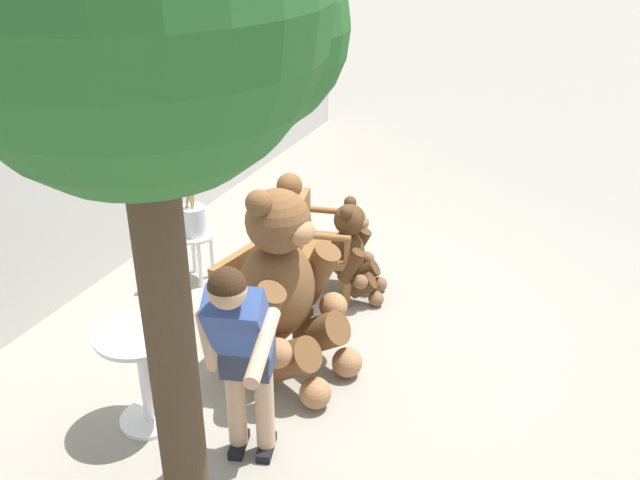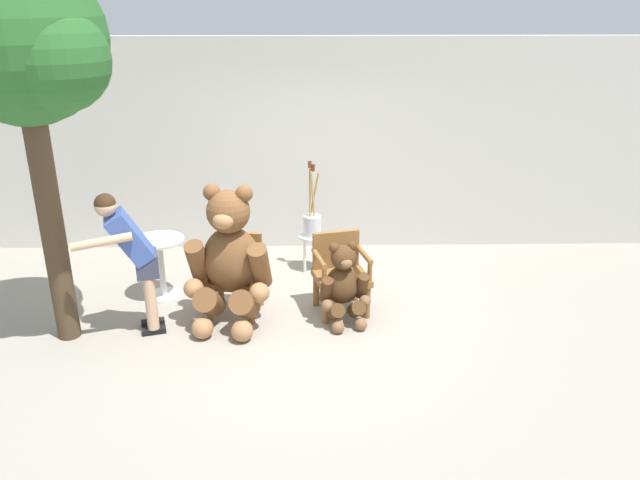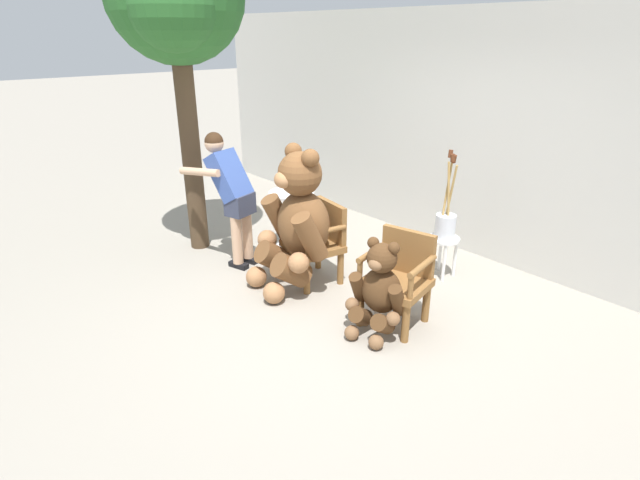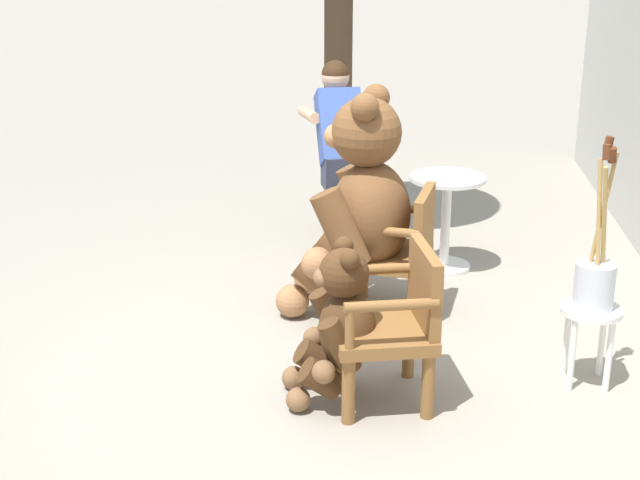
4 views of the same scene
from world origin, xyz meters
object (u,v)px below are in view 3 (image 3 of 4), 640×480
object	(u,v)px
wooden_chair_left	(318,240)
person_visitor	(231,189)
teddy_bear_large	(297,221)
teddy_bear_small	(379,289)
white_stool	(443,246)
patio_tree	(175,0)
round_side_table	(292,213)
brush_bucket	(446,221)
wooden_chair_right	(398,276)

from	to	relation	value
wooden_chair_left	person_visitor	distance (m)	1.15
wooden_chair_left	teddy_bear_large	world-z (taller)	teddy_bear_large
teddy_bear_small	white_stool	bearing A→B (deg)	102.88
white_stool	patio_tree	distance (m)	3.86
wooden_chair_left	teddy_bear_large	distance (m)	0.38
person_visitor	round_side_table	bearing A→B (deg)	85.32
teddy_bear_large	teddy_bear_small	bearing A→B (deg)	-1.32
wooden_chair_left	round_side_table	world-z (taller)	wooden_chair_left
teddy_bear_large	brush_bucket	size ratio (longest dim) A/B	1.57
teddy_bear_large	person_visitor	world-z (taller)	person_visitor
white_stool	brush_bucket	size ratio (longest dim) A/B	0.48
wooden_chair_left	teddy_bear_small	distance (m)	1.20
brush_bucket	person_visitor	bearing A→B (deg)	-139.34
wooden_chair_left	brush_bucket	distance (m)	1.39
teddy_bear_large	white_stool	size ratio (longest dim) A/B	3.27
teddy_bear_large	person_visitor	xyz separation A→B (m)	(-0.93, -0.20, 0.17)
wooden_chair_right	patio_tree	distance (m)	3.67
wooden_chair_left	round_side_table	size ratio (longest dim) A/B	1.19
teddy_bear_large	brush_bucket	world-z (taller)	teddy_bear_large
white_stool	patio_tree	world-z (taller)	patio_tree
patio_tree	white_stool	bearing A→B (deg)	34.11
teddy_bear_small	teddy_bear_large	bearing A→B (deg)	178.68
wooden_chair_right	round_side_table	distance (m)	2.05
round_side_table	teddy_bear_large	bearing A→B (deg)	-34.91
teddy_bear_small	brush_bucket	bearing A→B (deg)	102.89
teddy_bear_small	person_visitor	world-z (taller)	person_visitor
brush_bucket	round_side_table	bearing A→B (deg)	-156.74
wooden_chair_left	round_side_table	xyz separation A→B (m)	(-0.89, 0.34, -0.01)
wooden_chair_right	teddy_bear_large	world-z (taller)	teddy_bear_large
wooden_chair_left	wooden_chair_right	distance (m)	1.14
white_stool	round_side_table	size ratio (longest dim) A/B	0.64
teddy_bear_large	teddy_bear_small	world-z (taller)	teddy_bear_large
teddy_bear_small	round_side_table	distance (m)	2.14
wooden_chair_right	brush_bucket	bearing A→B (deg)	104.90
teddy_bear_large	teddy_bear_small	xyz separation A→B (m)	(1.18, -0.03, -0.30)
wooden_chair_right	round_side_table	size ratio (longest dim) A/B	1.19
teddy_bear_small	patio_tree	distance (m)	3.67
person_visitor	white_stool	size ratio (longest dim) A/B	3.29
patio_tree	round_side_table	bearing A→B (deg)	51.88
brush_bucket	teddy_bear_small	bearing A→B (deg)	-77.11
wooden_chair_right	teddy_bear_small	world-z (taller)	teddy_bear_small
wooden_chair_left	teddy_bear_large	xyz separation A→B (m)	(-0.02, -0.26, 0.27)
wooden_chair_left	brush_bucket	xyz separation A→B (m)	(0.85, 1.09, 0.18)
wooden_chair_left	patio_tree	bearing A→B (deg)	-160.33
wooden_chair_right	round_side_table	xyz separation A→B (m)	(-2.02, 0.34, -0.01)
wooden_chair_left	white_stool	xyz separation A→B (m)	(0.85, 1.09, -0.11)
wooden_chair_right	teddy_bear_small	size ratio (longest dim) A/B	0.96
teddy_bear_large	teddy_bear_small	distance (m)	1.22
person_visitor	patio_tree	xyz separation A→B (m)	(-0.65, -0.12, 1.93)
person_visitor	white_stool	distance (m)	2.44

